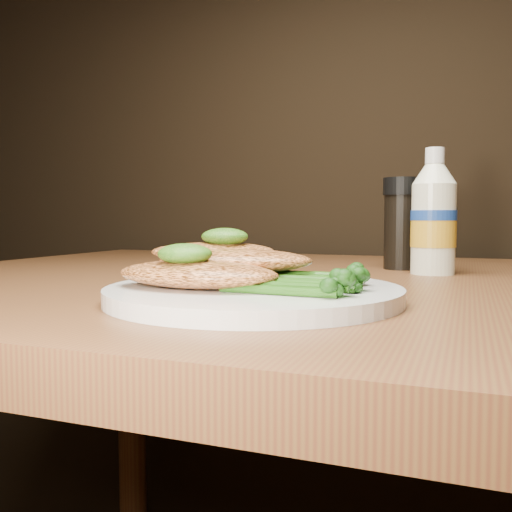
% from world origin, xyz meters
% --- Properties ---
extents(plate, '(0.25, 0.25, 0.01)m').
position_xyz_m(plate, '(-0.06, 0.85, 0.76)').
color(plate, white).
rests_on(plate, dining_table).
extents(chicken_front, '(0.14, 0.08, 0.02)m').
position_xyz_m(chicken_front, '(-0.10, 0.82, 0.77)').
color(chicken_front, '#E48648').
rests_on(chicken_front, plate).
extents(chicken_mid, '(0.15, 0.10, 0.02)m').
position_xyz_m(chicken_mid, '(-0.08, 0.87, 0.78)').
color(chicken_mid, '#E48648').
rests_on(chicken_mid, plate).
extents(chicken_back, '(0.13, 0.10, 0.02)m').
position_xyz_m(chicken_back, '(-0.11, 0.89, 0.79)').
color(chicken_back, '#E48648').
rests_on(chicken_back, plate).
extents(pesto_front, '(0.05, 0.05, 0.02)m').
position_xyz_m(pesto_front, '(-0.10, 0.82, 0.79)').
color(pesto_front, '#093808').
rests_on(pesto_front, chicken_front).
extents(pesto_back, '(0.05, 0.05, 0.02)m').
position_xyz_m(pesto_back, '(-0.10, 0.89, 0.80)').
color(pesto_back, '#093808').
rests_on(pesto_back, chicken_back).
extents(broccolini_bundle, '(0.14, 0.12, 0.02)m').
position_xyz_m(broccolini_bundle, '(-0.02, 0.85, 0.77)').
color(broccolini_bundle, '#225512').
rests_on(broccolini_bundle, plate).
extents(mayo_bottle, '(0.07, 0.07, 0.16)m').
position_xyz_m(mayo_bottle, '(0.07, 1.14, 0.83)').
color(mayo_bottle, '#EEECC9').
rests_on(mayo_bottle, dining_table).
extents(pepper_grinder, '(0.05, 0.05, 0.12)m').
position_xyz_m(pepper_grinder, '(0.03, 1.20, 0.81)').
color(pepper_grinder, black).
rests_on(pepper_grinder, dining_table).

